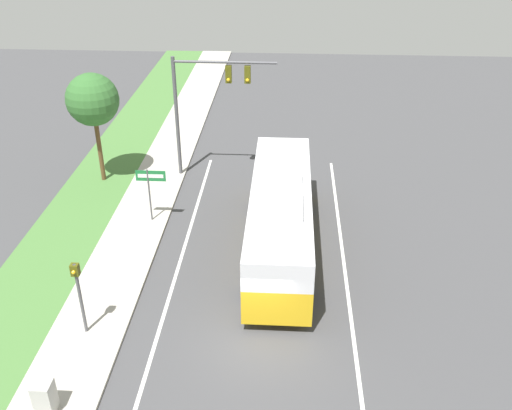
# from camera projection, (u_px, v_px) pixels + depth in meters

# --- Properties ---
(ground_plane) EXTENTS (80.00, 80.00, 0.00)m
(ground_plane) POSITION_uv_depth(u_px,v_px,m) (256.00, 334.00, 21.03)
(ground_plane) COLOR #424244
(sidewalk) EXTENTS (2.80, 80.00, 0.12)m
(sidewalk) POSITION_uv_depth(u_px,v_px,m) (90.00, 326.00, 21.32)
(sidewalk) COLOR #ADA89E
(sidewalk) RESTS_ON ground_plane
(grass_verge) EXTENTS (3.60, 80.00, 0.10)m
(grass_verge) POSITION_uv_depth(u_px,v_px,m) (7.00, 323.00, 21.49)
(grass_verge) COLOR #477538
(grass_verge) RESTS_ON ground_plane
(lane_divider_near) EXTENTS (0.14, 30.00, 0.01)m
(lane_divider_near) POSITION_uv_depth(u_px,v_px,m) (159.00, 330.00, 21.22)
(lane_divider_near) COLOR silver
(lane_divider_near) RESTS_ON ground_plane
(lane_divider_far) EXTENTS (0.14, 30.00, 0.01)m
(lane_divider_far) POSITION_uv_depth(u_px,v_px,m) (354.00, 338.00, 20.84)
(lane_divider_far) COLOR silver
(lane_divider_far) RESTS_ON ground_plane
(bus) EXTENTS (2.77, 11.23, 3.36)m
(bus) POSITION_uv_depth(u_px,v_px,m) (280.00, 214.00, 24.98)
(bus) COLOR gold
(bus) RESTS_ON ground_plane
(signal_gantry) EXTENTS (5.49, 0.41, 6.77)m
(signal_gantry) POSITION_uv_depth(u_px,v_px,m) (205.00, 95.00, 30.11)
(signal_gantry) COLOR #4C4C51
(signal_gantry) RESTS_ON ground_plane
(pedestrian_signal) EXTENTS (0.28, 0.34, 3.10)m
(pedestrian_signal) POSITION_uv_depth(u_px,v_px,m) (78.00, 288.00, 20.04)
(pedestrian_signal) COLOR #4C4C51
(pedestrian_signal) RESTS_ON ground_plane
(street_sign) EXTENTS (1.43, 0.08, 2.84)m
(street_sign) POSITION_uv_depth(u_px,v_px,m) (150.00, 185.00, 27.02)
(street_sign) COLOR #4C4C51
(street_sign) RESTS_ON ground_plane
(utility_cabinet) EXTENTS (0.58, 0.58, 1.16)m
(utility_cabinet) POSITION_uv_depth(u_px,v_px,m) (45.00, 397.00, 17.56)
(utility_cabinet) COLOR #A8A8A3
(utility_cabinet) RESTS_ON sidewalk
(roadside_tree) EXTENTS (2.76, 2.76, 6.01)m
(roadside_tree) POSITION_uv_depth(u_px,v_px,m) (92.00, 100.00, 29.57)
(roadside_tree) COLOR brown
(roadside_tree) RESTS_ON grass_verge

